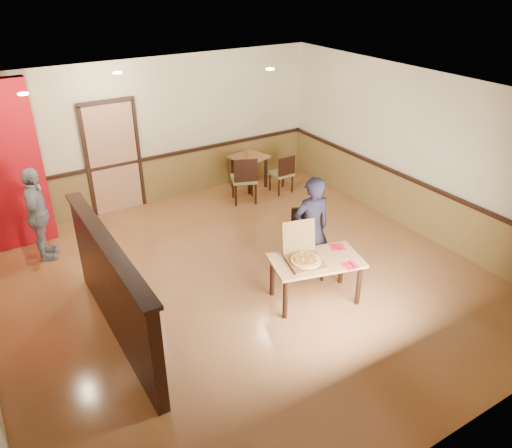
{
  "coord_description": "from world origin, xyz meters",
  "views": [
    {
      "loc": [
        -3.15,
        -5.45,
        4.35
      ],
      "look_at": [
        0.21,
        0.0,
        0.94
      ],
      "focal_mm": 35.0,
      "sensor_mm": 36.0,
      "label": 1
    }
  ],
  "objects": [
    {
      "name": "pizza_box",
      "position": [
        0.47,
        -0.85,
        0.74
      ],
      "size": [
        0.6,
        0.67,
        0.51
      ],
      "rotation": [
        0.0,
        0.0,
        -0.25
      ],
      "color": "brown",
      "rests_on": "main_table"
    },
    {
      "name": "pizza",
      "position": [
        0.45,
        -0.9,
        0.72
      ],
      "size": [
        0.5,
        0.5,
        0.03
      ],
      "primitive_type": "cylinder",
      "rotation": [
        0.0,
        0.0,
        0.24
      ],
      "color": "#E99E55",
      "rests_on": "pizza_box"
    },
    {
      "name": "spot_a",
      "position": [
        -2.3,
        1.8,
        2.78
      ],
      "size": [
        0.14,
        0.14,
        0.02
      ],
      "primitive_type": "cylinder",
      "color": "beige",
      "rests_on": "ceiling"
    },
    {
      "name": "chair_rail_back",
      "position": [
        0.0,
        3.45,
        0.92
      ],
      "size": [
        7.0,
        0.06,
        0.06
      ],
      "primitive_type": "cube",
      "color": "black",
      "rests_on": "wall_back"
    },
    {
      "name": "booth_partition",
      "position": [
        -2.0,
        -0.2,
        0.74
      ],
      "size": [
        0.2,
        3.1,
        1.44
      ],
      "color": "black",
      "rests_on": "floor"
    },
    {
      "name": "side_chair_left",
      "position": [
        1.44,
        2.43,
        0.53
      ],
      "size": [
        0.62,
        0.62,
        0.98
      ],
      "rotation": [
        0.0,
        0.0,
        2.78
      ],
      "color": "olive",
      "rests_on": "floor"
    },
    {
      "name": "diner",
      "position": [
        0.93,
        -0.37,
        0.83
      ],
      "size": [
        0.65,
        0.47,
        1.66
      ],
      "primitive_type": "imported",
      "rotation": [
        0.0,
        0.0,
        3.01
      ],
      "color": "black",
      "rests_on": "floor"
    },
    {
      "name": "condiment",
      "position": [
        1.82,
        3.0,
        0.78
      ],
      "size": [
        0.06,
        0.06,
        0.16
      ],
      "primitive_type": "cylinder",
      "color": "#98491B",
      "rests_on": "side_table"
    },
    {
      "name": "ceiling",
      "position": [
        0.0,
        0.0,
        2.8
      ],
      "size": [
        7.0,
        7.0,
        0.0
      ],
      "primitive_type": "plane",
      "rotation": [
        3.14,
        0.0,
        0.0
      ],
      "color": "black",
      "rests_on": "wall_back"
    },
    {
      "name": "side_table",
      "position": [
        1.92,
        3.05,
        0.54
      ],
      "size": [
        0.8,
        0.8,
        0.71
      ],
      "rotation": [
        0.0,
        0.0,
        0.25
      ],
      "color": "#B97D4D",
      "rests_on": "floor"
    },
    {
      "name": "chair_rail_right",
      "position": [
        3.45,
        0.0,
        0.92
      ],
      "size": [
        0.06,
        7.0,
        0.06
      ],
      "primitive_type": "cube",
      "color": "black",
      "rests_on": "wall_right"
    },
    {
      "name": "wainscot_back",
      "position": [
        0.0,
        3.47,
        0.45
      ],
      "size": [
        7.0,
        0.04,
        0.9
      ],
      "primitive_type": "cube",
      "color": "olive",
      "rests_on": "floor"
    },
    {
      "name": "side_chair_right",
      "position": [
        2.37,
        2.44,
        0.45
      ],
      "size": [
        0.41,
        0.41,
        0.83
      ],
      "rotation": [
        0.0,
        0.0,
        3.15
      ],
      "color": "olive",
      "rests_on": "floor"
    },
    {
      "name": "wall_back",
      "position": [
        0.0,
        3.5,
        1.4
      ],
      "size": [
        7.0,
        0.0,
        7.0
      ],
      "primitive_type": "plane",
      "rotation": [
        1.57,
        0.0,
        0.0
      ],
      "color": "#F1E8BC",
      "rests_on": "floor"
    },
    {
      "name": "back_door",
      "position": [
        -0.8,
        3.46,
        1.05
      ],
      "size": [
        0.9,
        0.06,
        2.1
      ],
      "primitive_type": "cube",
      "color": "tan",
      "rests_on": "wall_back"
    },
    {
      "name": "wainscot_right",
      "position": [
        3.47,
        0.0,
        0.45
      ],
      "size": [
        0.04,
        7.0,
        0.9
      ],
      "primitive_type": "cube",
      "color": "olive",
      "rests_on": "floor"
    },
    {
      "name": "wall_right",
      "position": [
        3.5,
        0.0,
        1.4
      ],
      "size": [
        0.0,
        7.0,
        7.0
      ],
      "primitive_type": "plane",
      "rotation": [
        1.57,
        0.0,
        -1.57
      ],
      "color": "#F1E8BC",
      "rests_on": "floor"
    },
    {
      "name": "passerby",
      "position": [
        -2.4,
        2.34,
        0.78
      ],
      "size": [
        0.63,
        0.99,
        1.56
      ],
      "primitive_type": "imported",
      "rotation": [
        0.0,
        0.0,
        1.27
      ],
      "color": "gray",
      "rests_on": "floor"
    },
    {
      "name": "spot_b",
      "position": [
        -0.8,
        2.5,
        2.78
      ],
      "size": [
        0.14,
        0.14,
        0.02
      ],
      "primitive_type": "cylinder",
      "color": "beige",
      "rests_on": "ceiling"
    },
    {
      "name": "diner_chair",
      "position": [
        0.99,
        -0.23,
        0.56
      ],
      "size": [
        0.69,
        0.69,
        1.03
      ],
      "rotation": [
        0.0,
        0.0,
        -0.51
      ],
      "color": "olive",
      "rests_on": "floor"
    },
    {
      "name": "floor",
      "position": [
        0.0,
        0.0,
        0.0
      ],
      "size": [
        7.0,
        7.0,
        0.0
      ],
      "primitive_type": "plane",
      "color": "#AC7043",
      "rests_on": "ground"
    },
    {
      "name": "napkin_near",
      "position": [
        0.94,
        -1.26,
        0.67
      ],
      "size": [
        0.21,
        0.21,
        0.01
      ],
      "rotation": [
        0.0,
        0.0,
        -0.1
      ],
      "color": "red",
      "rests_on": "main_table"
    },
    {
      "name": "spot_c",
      "position": [
        1.4,
        1.5,
        2.78
      ],
      "size": [
        0.14,
        0.14,
        0.02
      ],
      "primitive_type": "cylinder",
      "color": "beige",
      "rests_on": "ceiling"
    },
    {
      "name": "main_table",
      "position": [
        0.64,
        -0.89,
        0.57
      ],
      "size": [
        1.39,
        1.01,
        0.67
      ],
      "rotation": [
        0.0,
        0.0,
        -0.26
      ],
      "color": "#B97D4D",
      "rests_on": "floor"
    },
    {
      "name": "napkin_far",
      "position": [
        1.1,
        -0.79,
        0.67
      ],
      "size": [
        0.26,
        0.26,
        0.01
      ],
      "rotation": [
        0.0,
        0.0,
        -0.42
      ],
      "color": "red",
      "rests_on": "main_table"
    }
  ]
}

